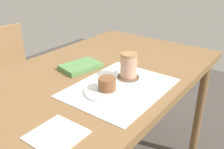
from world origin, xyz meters
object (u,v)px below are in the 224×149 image
at_px(wooden_chair, 13,86).
at_px(pastry, 107,84).
at_px(pastry_plate, 107,91).
at_px(coffee_mug, 129,65).
at_px(dining_table, 96,88).
at_px(small_book, 81,66).

bearing_deg(wooden_chair, pastry, 83.46).
bearing_deg(pastry_plate, coffee_mug, 2.13).
bearing_deg(wooden_chair, dining_table, 91.35).
relative_size(pastry_plate, coffee_mug, 1.64).
distance_m(dining_table, pastry, 0.23).
height_order(wooden_chair, coffee_mug, coffee_mug).
bearing_deg(pastry_plate, pastry, -90.00).
height_order(pastry_plate, coffee_mug, coffee_mug).
relative_size(dining_table, wooden_chair, 1.56).
height_order(dining_table, coffee_mug, coffee_mug).
xyz_separation_m(wooden_chair, pastry, (-0.11, -0.88, 0.33)).
bearing_deg(dining_table, wooden_chair, 90.86).
height_order(pastry, coffee_mug, coffee_mug).
xyz_separation_m(dining_table, wooden_chair, (-0.01, 0.72, -0.21)).
xyz_separation_m(pastry_plate, coffee_mug, (0.16, 0.01, 0.05)).
height_order(pastry_plate, small_book, small_book).
relative_size(wooden_chair, small_book, 4.63).
relative_size(pastry_plate, small_book, 0.99).
bearing_deg(wooden_chair, small_book, 90.95).
relative_size(wooden_chair, pastry_plate, 4.69).
xyz_separation_m(pastry, small_book, (0.11, 0.25, -0.03)).
bearing_deg(dining_table, coffee_mug, -74.52).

